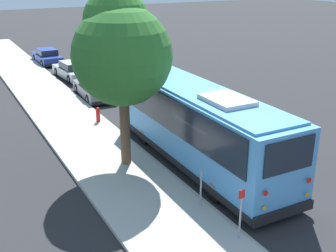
% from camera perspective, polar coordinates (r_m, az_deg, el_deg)
% --- Properties ---
extents(ground_plane, '(160.00, 160.00, 0.00)m').
position_cam_1_polar(ground_plane, '(17.29, 6.15, -6.83)').
color(ground_plane, '#28282B').
extents(sidewalk_slab, '(80.00, 3.46, 0.15)m').
position_cam_1_polar(sidewalk_slab, '(15.80, -3.87, -9.27)').
color(sidewalk_slab, '#B2AFA8').
rests_on(sidewalk_slab, ground).
extents(curb_strip, '(80.00, 0.14, 0.15)m').
position_cam_1_polar(curb_strip, '(16.53, 1.84, -7.78)').
color(curb_strip, '#9D9A94').
rests_on(curb_strip, ground).
extents(shuttle_bus, '(10.78, 2.75, 3.46)m').
position_cam_1_polar(shuttle_bus, '(17.63, 4.23, 0.41)').
color(shuttle_bus, '#4C93D1').
rests_on(shuttle_bus, ground).
extents(parked_sedan_gray, '(4.54, 1.95, 1.30)m').
position_cam_1_polar(parked_sedan_gray, '(27.83, -9.95, 5.04)').
color(parked_sedan_gray, slate).
rests_on(parked_sedan_gray, ground).
extents(parked_sedan_silver, '(4.59, 1.94, 1.31)m').
position_cam_1_polar(parked_sedan_silver, '(33.07, -12.87, 7.31)').
color(parked_sedan_silver, '#A8AAAF').
rests_on(parked_sedan_silver, ground).
extents(parked_sedan_blue, '(4.45, 1.87, 1.28)m').
position_cam_1_polar(parked_sedan_blue, '(39.21, -16.06, 9.04)').
color(parked_sedan_blue, navy).
rests_on(parked_sedan_blue, ground).
extents(street_tree, '(3.95, 3.95, 7.15)m').
position_cam_1_polar(street_tree, '(16.71, -6.40, 10.34)').
color(street_tree, brown).
rests_on(street_tree, sidewalk_slab).
extents(sign_post_near, '(0.06, 0.22, 1.68)m').
position_cam_1_polar(sign_post_near, '(13.09, 9.80, -11.65)').
color(sign_post_near, gray).
rests_on(sign_post_near, sidewalk_slab).
extents(sign_post_far, '(0.06, 0.06, 1.37)m').
position_cam_1_polar(sign_post_far, '(14.68, 4.47, -8.36)').
color(sign_post_far, gray).
rests_on(sign_post_far, sidewalk_slab).
extents(fire_hydrant, '(0.22, 0.22, 0.81)m').
position_cam_1_polar(fire_hydrant, '(22.94, -9.47, 1.56)').
color(fire_hydrant, red).
rests_on(fire_hydrant, sidewalk_slab).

